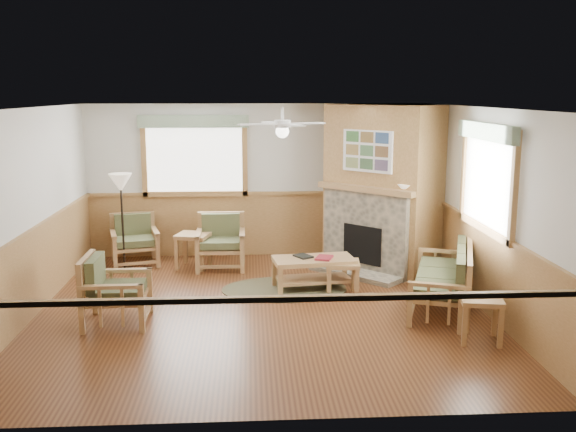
{
  "coord_description": "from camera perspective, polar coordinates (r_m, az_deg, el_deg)",
  "views": [
    {
      "loc": [
        -0.14,
        -8.3,
        2.9
      ],
      "look_at": [
        0.4,
        0.7,
        1.15
      ],
      "focal_mm": 40.0,
      "sensor_mm": 36.0,
      "label": 1
    }
  ],
  "objects": [
    {
      "name": "fireplace",
      "position": [
        10.69,
        8.43,
        2.53
      ],
      "size": [
        3.11,
        3.11,
        2.7
      ],
      "primitive_type": null,
      "rotation": [
        0.0,
        0.0,
        -0.79
      ],
      "color": "#9E7341",
      "rests_on": "floor"
    },
    {
      "name": "armchair_back_right",
      "position": [
        10.73,
        -6.02,
        -2.31
      ],
      "size": [
        0.79,
        0.79,
        0.89
      ],
      "primitive_type": null,
      "rotation": [
        0.0,
        0.0,
        0.0
      ],
      "color": "#A57B4D",
      "rests_on": "floor"
    },
    {
      "name": "wall_left",
      "position": [
        8.91,
        -22.09,
        0.16
      ],
      "size": [
        0.02,
        6.0,
        2.7
      ],
      "primitive_type": "cube",
      "color": "silver",
      "rests_on": "floor"
    },
    {
      "name": "book_red",
      "position": [
        9.5,
        3.23,
        -3.64
      ],
      "size": [
        0.31,
        0.36,
        0.03
      ],
      "primitive_type": "cube",
      "rotation": [
        0.0,
        0.0,
        -0.34
      ],
      "color": "maroon",
      "rests_on": "coffee_table"
    },
    {
      "name": "wall_front",
      "position": [
        5.52,
        -1.85,
        -5.32
      ],
      "size": [
        6.0,
        0.02,
        2.7
      ],
      "primitive_type": "cube",
      "color": "silver",
      "rests_on": "floor"
    },
    {
      "name": "wainscot",
      "position": [
        8.63,
        -2.38,
        -4.83
      ],
      "size": [
        6.0,
        6.0,
        1.1
      ],
      "primitive_type": null,
      "color": "#9E7341",
      "rests_on": "floor"
    },
    {
      "name": "braided_rug",
      "position": [
        9.62,
        -0.32,
        -6.51
      ],
      "size": [
        2.23,
        2.23,
        0.01
      ],
      "primitive_type": "cylinder",
      "rotation": [
        0.0,
        0.0,
        0.22
      ],
      "color": "brown",
      "rests_on": "floor"
    },
    {
      "name": "ceiling_fan",
      "position": [
        8.61,
        -0.51,
        9.39
      ],
      "size": [
        1.59,
        1.59,
        0.36
      ],
      "primitive_type": null,
      "rotation": [
        0.0,
        0.0,
        0.35
      ],
      "color": "white",
      "rests_on": "ceiling"
    },
    {
      "name": "floor",
      "position": [
        8.79,
        -2.35,
        -8.31
      ],
      "size": [
        6.0,
        6.0,
        0.01
      ],
      "primitive_type": "cube",
      "color": "#593018",
      "rests_on": "ground"
    },
    {
      "name": "coffee_table",
      "position": [
        9.6,
        2.28,
        -5.13
      ],
      "size": [
        1.26,
        0.75,
        0.48
      ],
      "primitive_type": null,
      "rotation": [
        0.0,
        0.0,
        0.13
      ],
      "color": "#A57B4D",
      "rests_on": "floor"
    },
    {
      "name": "floor_lamp_left",
      "position": [
        10.78,
        -14.5,
        -0.55
      ],
      "size": [
        0.49,
        0.49,
        1.62
      ],
      "primitive_type": null,
      "rotation": [
        0.0,
        0.0,
        -0.43
      ],
      "color": "black",
      "rests_on": "floor"
    },
    {
      "name": "book_dark",
      "position": [
        9.58,
        1.36,
        -3.52
      ],
      "size": [
        0.31,
        0.33,
        0.02
      ],
      "primitive_type": "cube",
      "rotation": [
        0.0,
        0.0,
        0.56
      ],
      "color": "black",
      "rests_on": "coffee_table"
    },
    {
      "name": "window_right",
      "position": [
        8.68,
        17.67,
        8.03
      ],
      "size": [
        0.16,
        1.9,
        1.5
      ],
      "primitive_type": null,
      "color": "white",
      "rests_on": "wall_right"
    },
    {
      "name": "armchair_left",
      "position": [
        8.44,
        -14.99,
        -6.35
      ],
      "size": [
        0.79,
        0.79,
        0.88
      ],
      "primitive_type": null,
      "rotation": [
        0.0,
        0.0,
        1.58
      ],
      "color": "#A57B4D",
      "rests_on": "floor"
    },
    {
      "name": "wall_right",
      "position": [
        9.01,
        17.02,
        0.59
      ],
      "size": [
        0.02,
        6.0,
        2.7
      ],
      "primitive_type": "cube",
      "color": "silver",
      "rests_on": "floor"
    },
    {
      "name": "floor_lamp_right",
      "position": [
        10.18,
        10.49,
        -1.34
      ],
      "size": [
        0.44,
        0.44,
        1.52
      ],
      "primitive_type": null,
      "rotation": [
        0.0,
        0.0,
        0.34
      ],
      "color": "black",
      "rests_on": "floor"
    },
    {
      "name": "window_back",
      "position": [
        11.31,
        -8.41,
        8.99
      ],
      "size": [
        1.9,
        0.16,
        1.5
      ],
      "primitive_type": null,
      "color": "white",
      "rests_on": "wall_back"
    },
    {
      "name": "end_table_sofa",
      "position": [
        7.97,
        16.71,
        -8.78
      ],
      "size": [
        0.56,
        0.54,
        0.54
      ],
      "primitive_type": null,
      "rotation": [
        0.0,
        0.0,
        -0.19
      ],
      "color": "#A57B4D",
      "rests_on": "floor"
    },
    {
      "name": "footstool",
      "position": [
        9.6,
        4.87,
        -5.3
      ],
      "size": [
        0.54,
        0.54,
        0.43
      ],
      "primitive_type": null,
      "rotation": [
        0.0,
        0.0,
        -0.11
      ],
      "color": "#A57B4D",
      "rests_on": "floor"
    },
    {
      "name": "wall_back",
      "position": [
        11.41,
        -2.7,
        3.16
      ],
      "size": [
        6.0,
        0.02,
        2.7
      ],
      "primitive_type": "cube",
      "color": "silver",
      "rests_on": "floor"
    },
    {
      "name": "end_table_chairs",
      "position": [
        10.84,
        -8.41,
        -3.07
      ],
      "size": [
        0.63,
        0.61,
        0.58
      ],
      "primitive_type": null,
      "rotation": [
        0.0,
        0.0,
        -0.27
      ],
      "color": "#A57B4D",
      "rests_on": "floor"
    },
    {
      "name": "sofa",
      "position": [
        8.99,
        13.51,
        -5.29
      ],
      "size": [
        2.0,
        1.32,
        0.85
      ],
      "primitive_type": null,
      "rotation": [
        0.0,
        0.0,
        -1.9
      ],
      "color": "#A57B4D",
      "rests_on": "floor"
    },
    {
      "name": "armchair_back_left",
      "position": [
        11.18,
        -13.48,
        -2.12
      ],
      "size": [
        0.92,
        0.92,
        0.85
      ],
      "primitive_type": null,
      "rotation": [
        0.0,
        0.0,
        0.25
      ],
      "color": "#A57B4D",
      "rests_on": "floor"
    },
    {
      "name": "ceiling",
      "position": [
        8.3,
        -2.5,
        9.59
      ],
      "size": [
        6.0,
        6.0,
        0.01
      ],
      "primitive_type": "cube",
      "color": "white",
      "rests_on": "floor"
    }
  ]
}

